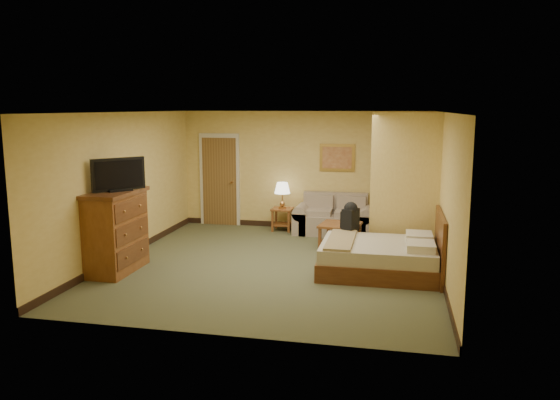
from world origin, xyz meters
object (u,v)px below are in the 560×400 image
(coffee_table, at_px, (340,231))
(dresser, at_px, (116,231))
(loveseat, at_px, (334,221))
(bed, at_px, (383,257))

(coffee_table, xyz_separation_m, dresser, (-3.45, -2.29, 0.34))
(loveseat, bearing_deg, coffee_table, -78.05)
(loveseat, distance_m, dresser, 4.73)
(loveseat, relative_size, coffee_table, 2.05)
(dresser, bearing_deg, loveseat, 47.20)
(dresser, distance_m, bed, 4.39)
(coffee_table, distance_m, dresser, 4.16)
(dresser, relative_size, bed, 0.70)
(loveseat, distance_m, bed, 2.89)
(bed, bearing_deg, loveseat, 112.27)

